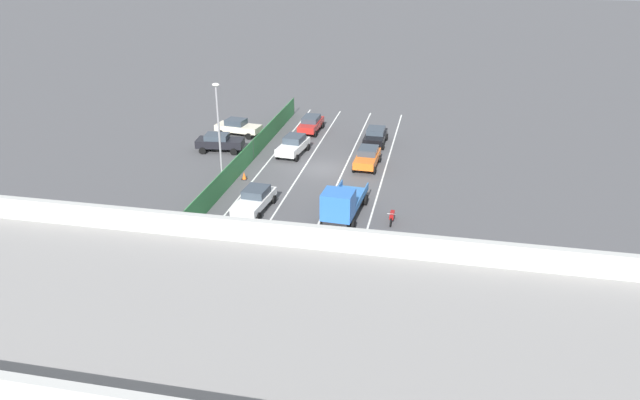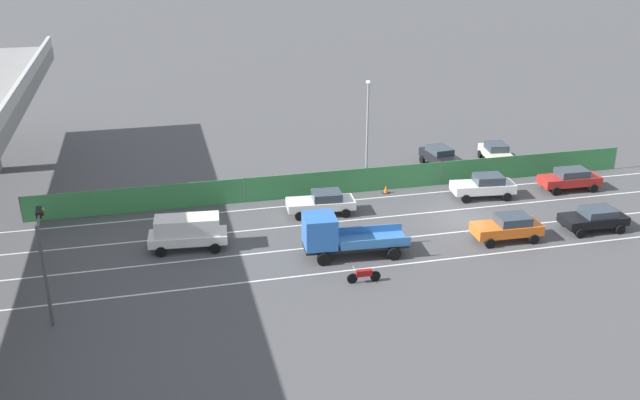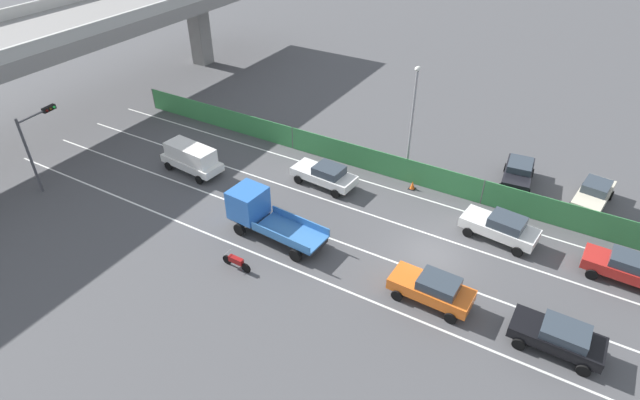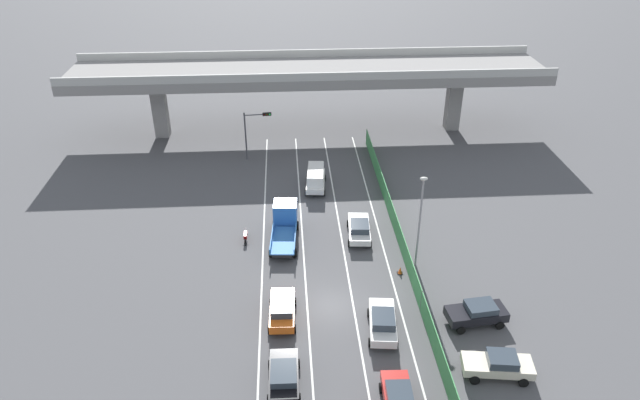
# 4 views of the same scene
# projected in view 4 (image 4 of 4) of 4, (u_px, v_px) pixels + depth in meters

# --- Properties ---
(ground_plane) EXTENTS (300.00, 300.00, 0.00)m
(ground_plane) POSITION_uv_depth(u_px,v_px,m) (330.00, 306.00, 43.15)
(ground_plane) COLOR #4C4C4F
(lane_line_left_edge) EXTENTS (0.14, 49.01, 0.01)m
(lane_line_left_edge) POSITION_uv_depth(u_px,v_px,m) (263.00, 258.00, 48.49)
(lane_line_left_edge) COLOR silver
(lane_line_left_edge) RESTS_ON ground
(lane_line_mid_left) EXTENTS (0.14, 49.01, 0.01)m
(lane_line_mid_left) POSITION_uv_depth(u_px,v_px,m) (304.00, 256.00, 48.68)
(lane_line_mid_left) COLOR silver
(lane_line_mid_left) RESTS_ON ground
(lane_line_mid_right) EXTENTS (0.14, 49.01, 0.01)m
(lane_line_mid_right) POSITION_uv_depth(u_px,v_px,m) (344.00, 255.00, 48.87)
(lane_line_mid_right) COLOR silver
(lane_line_mid_right) RESTS_ON ground
(lane_line_right_edge) EXTENTS (0.14, 49.01, 0.01)m
(lane_line_right_edge) POSITION_uv_depth(u_px,v_px,m) (385.00, 253.00, 49.07)
(lane_line_right_edge) COLOR silver
(lane_line_right_edge) RESTS_ON ground
(elevated_overpass) EXTENTS (55.83, 9.76, 8.98)m
(elevated_overpass) POSITION_uv_depth(u_px,v_px,m) (308.00, 74.00, 68.03)
(elevated_overpass) COLOR gray
(elevated_overpass) RESTS_ON ground
(green_fence) EXTENTS (0.10, 45.11, 1.83)m
(green_fence) POSITION_uv_depth(u_px,v_px,m) (402.00, 244.00, 48.69)
(green_fence) COLOR #3D8E4C
(green_fence) RESTS_ON ground
(car_van_white) EXTENTS (2.37, 4.91, 2.10)m
(car_van_white) POSITION_uv_depth(u_px,v_px,m) (316.00, 177.00, 58.52)
(car_van_white) COLOR silver
(car_van_white) RESTS_ON ground
(car_taxi_orange) EXTENTS (2.09, 4.38, 1.66)m
(car_taxi_orange) POSITION_uv_depth(u_px,v_px,m) (282.00, 310.00, 41.42)
(car_taxi_orange) COLOR orange
(car_taxi_orange) RESTS_ON ground
(car_sedan_white) EXTENTS (2.33, 4.77, 1.60)m
(car_sedan_white) POSITION_uv_depth(u_px,v_px,m) (359.00, 229.00, 50.80)
(car_sedan_white) COLOR white
(car_sedan_white) RESTS_ON ground
(car_hatchback_white) EXTENTS (2.41, 4.66, 1.72)m
(car_hatchback_white) POSITION_uv_depth(u_px,v_px,m) (383.00, 322.00, 40.29)
(car_hatchback_white) COLOR silver
(car_hatchback_white) RESTS_ON ground
(car_sedan_black) EXTENTS (2.11, 4.23, 1.53)m
(car_sedan_black) POSITION_uv_depth(u_px,v_px,m) (284.00, 376.00, 36.09)
(car_sedan_black) COLOR black
(car_sedan_black) RESTS_ON ground
(flatbed_truck_blue) EXTENTS (2.68, 6.41, 2.73)m
(flatbed_truck_blue) POSITION_uv_depth(u_px,v_px,m) (285.00, 221.00, 50.88)
(flatbed_truck_blue) COLOR black
(flatbed_truck_blue) RESTS_ON ground
(motorcycle) EXTENTS (0.60, 1.95, 0.93)m
(motorcycle) POSITION_uv_depth(u_px,v_px,m) (246.00, 236.00, 50.50)
(motorcycle) COLOR black
(motorcycle) RESTS_ON ground
(parked_sedan_cream) EXTENTS (4.66, 2.47, 1.64)m
(parked_sedan_cream) POSITION_uv_depth(u_px,v_px,m) (499.00, 364.00, 36.89)
(parked_sedan_cream) COLOR beige
(parked_sedan_cream) RESTS_ON ground
(parked_sedan_dark) EXTENTS (4.44, 2.41, 1.65)m
(parked_sedan_dark) POSITION_uv_depth(u_px,v_px,m) (477.00, 313.00, 41.13)
(parked_sedan_dark) COLOR black
(parked_sedan_dark) RESTS_ON ground
(traffic_light) EXTENTS (3.03, 0.49, 5.51)m
(traffic_light) POSITION_uv_depth(u_px,v_px,m) (254.00, 126.00, 63.19)
(traffic_light) COLOR #47474C
(traffic_light) RESTS_ON ground
(street_lamp) EXTENTS (0.60, 0.36, 8.18)m
(street_lamp) POSITION_uv_depth(u_px,v_px,m) (420.00, 214.00, 45.21)
(street_lamp) COLOR gray
(street_lamp) RESTS_ON ground
(traffic_cone) EXTENTS (0.47, 0.47, 0.63)m
(traffic_cone) POSITION_uv_depth(u_px,v_px,m) (400.00, 270.00, 46.48)
(traffic_cone) COLOR orange
(traffic_cone) RESTS_ON ground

